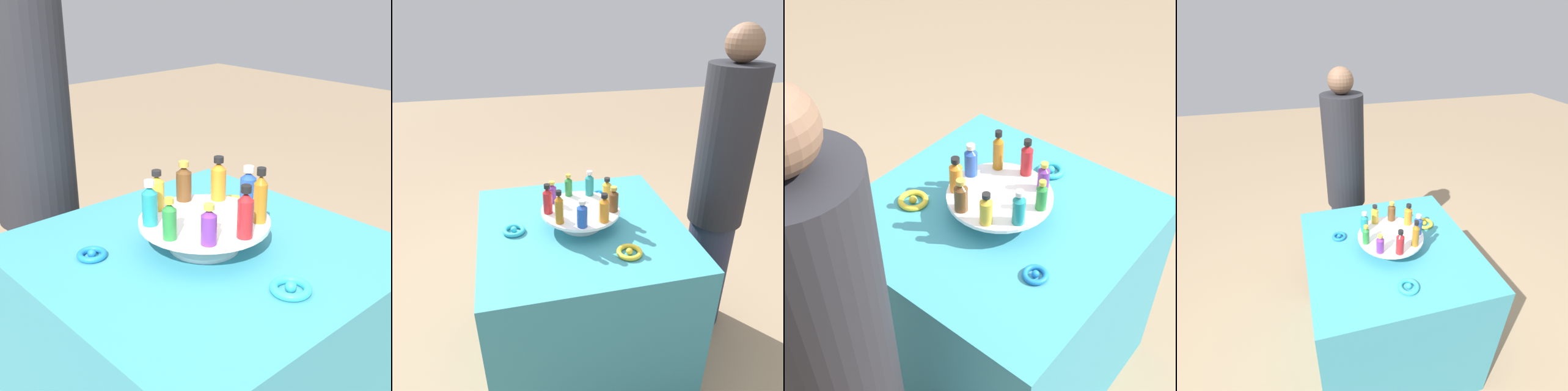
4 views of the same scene
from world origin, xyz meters
The scene contains 15 objects.
party_table centered at (0.00, 0.00, 0.39)m, with size 0.87×0.87×0.79m.
display_stand centered at (0.00, 0.00, 0.84)m, with size 0.34×0.34×0.08m.
bottle_orange centered at (0.07, -0.12, 0.92)m, with size 0.04×0.04×0.12m.
bottle_brown centered at (0.13, -0.05, 0.92)m, with size 0.04×0.04×0.11m.
bottle_gold centered at (0.13, 0.05, 0.92)m, with size 0.04×0.04×0.11m.
bottle_teal centered at (0.07, 0.12, 0.92)m, with size 0.04×0.04×0.12m.
bottle_green centered at (-0.03, 0.14, 0.92)m, with size 0.03×0.03×0.10m.
bottle_purple centered at (-0.11, 0.09, 0.91)m, with size 0.04×0.04×0.10m.
bottle_red centered at (-0.14, 0.00, 0.93)m, with size 0.04×0.04×0.13m.
bottle_amber centered at (-0.10, -0.09, 0.93)m, with size 0.03×0.03×0.14m.
bottle_blue centered at (-0.02, -0.14, 0.92)m, with size 0.04×0.04×0.12m.
ribbon_bow_gold centered at (0.14, -0.25, 0.80)m, with size 0.10×0.10×0.03m.
ribbon_bow_blue centered at (0.15, 0.25, 0.80)m, with size 0.08×0.08×0.02m.
ribbon_bow_teal centered at (-0.29, 0.01, 0.80)m, with size 0.09×0.09×0.03m.
person_figure centered at (0.72, 0.10, 0.80)m, with size 0.27×0.27×1.58m.
Camera 1 is at (-0.91, 0.87, 1.44)m, focal length 50.00 mm.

